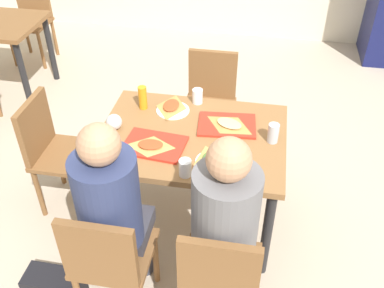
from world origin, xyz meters
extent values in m
cube|color=#B7A893|center=(0.00, 0.00, -0.01)|extent=(10.00, 10.00, 0.02)
cube|color=olive|center=(0.00, 0.00, 0.71)|extent=(1.15, 0.87, 0.04)
cylinder|color=black|center=(-0.51, -0.37, 0.34)|extent=(0.06, 0.06, 0.69)
cylinder|color=black|center=(0.51, -0.37, 0.34)|extent=(0.06, 0.06, 0.69)
cylinder|color=black|center=(-0.51, 0.37, 0.34)|extent=(0.06, 0.06, 0.69)
cylinder|color=black|center=(0.51, 0.37, 0.34)|extent=(0.06, 0.06, 0.69)
cube|color=brown|center=(-0.29, -0.73, 0.43)|extent=(0.40, 0.40, 0.03)
cube|color=brown|center=(-0.29, -0.91, 0.65)|extent=(0.38, 0.04, 0.40)
cylinder|color=brown|center=(-0.46, -0.56, 0.21)|extent=(0.04, 0.04, 0.42)
cylinder|color=brown|center=(-0.12, -0.56, 0.21)|extent=(0.04, 0.04, 0.42)
cube|color=brown|center=(0.29, -0.73, 0.43)|extent=(0.40, 0.40, 0.03)
cube|color=brown|center=(0.29, -0.91, 0.65)|extent=(0.38, 0.04, 0.40)
cylinder|color=brown|center=(0.12, -0.56, 0.21)|extent=(0.04, 0.04, 0.42)
cylinder|color=brown|center=(0.46, -0.56, 0.21)|extent=(0.04, 0.04, 0.42)
cube|color=brown|center=(0.00, 0.73, 0.43)|extent=(0.40, 0.40, 0.03)
cube|color=brown|center=(0.00, 0.91, 0.65)|extent=(0.38, 0.04, 0.40)
cylinder|color=brown|center=(0.17, 0.56, 0.21)|extent=(0.04, 0.04, 0.42)
cylinder|color=brown|center=(-0.17, 0.56, 0.21)|extent=(0.04, 0.04, 0.42)
cylinder|color=brown|center=(0.17, 0.90, 0.21)|extent=(0.04, 0.04, 0.42)
cylinder|color=brown|center=(-0.17, 0.90, 0.21)|extent=(0.04, 0.04, 0.42)
cube|color=brown|center=(-0.87, 0.00, 0.43)|extent=(0.40, 0.40, 0.03)
cube|color=brown|center=(-1.05, 0.00, 0.65)|extent=(0.04, 0.38, 0.40)
cylinder|color=brown|center=(-0.70, 0.17, 0.21)|extent=(0.04, 0.04, 0.42)
cylinder|color=brown|center=(-0.70, -0.17, 0.21)|extent=(0.04, 0.04, 0.42)
cylinder|color=brown|center=(-1.04, 0.17, 0.21)|extent=(0.04, 0.04, 0.42)
cylinder|color=brown|center=(-1.04, -0.17, 0.21)|extent=(0.04, 0.04, 0.42)
cylinder|color=#383842|center=(-0.37, -0.50, 0.22)|extent=(0.10, 0.10, 0.45)
cylinder|color=#383842|center=(-0.21, -0.50, 0.22)|extent=(0.10, 0.10, 0.45)
cube|color=#383842|center=(-0.29, -0.60, 0.50)|extent=(0.32, 0.28, 0.10)
cylinder|color=navy|center=(-0.29, -0.71, 0.81)|extent=(0.32, 0.32, 0.52)
sphere|color=tan|center=(-0.29, -0.71, 1.16)|extent=(0.20, 0.20, 0.20)
cylinder|color=#383842|center=(0.21, -0.50, 0.22)|extent=(0.10, 0.10, 0.45)
cylinder|color=#383842|center=(0.37, -0.50, 0.22)|extent=(0.10, 0.10, 0.45)
cube|color=#383842|center=(0.29, -0.60, 0.50)|extent=(0.32, 0.28, 0.10)
cylinder|color=slate|center=(0.29, -0.71, 0.81)|extent=(0.32, 0.32, 0.52)
sphere|color=tan|center=(0.29, -0.71, 1.16)|extent=(0.20, 0.20, 0.20)
cube|color=red|center=(-0.20, -0.15, 0.73)|extent=(0.38, 0.29, 0.02)
cube|color=red|center=(0.20, 0.13, 0.73)|extent=(0.38, 0.29, 0.02)
cylinder|color=white|center=(-0.17, 0.24, 0.73)|extent=(0.22, 0.22, 0.01)
cylinder|color=white|center=(0.17, -0.24, 0.73)|extent=(0.22, 0.22, 0.01)
pyramid|color=tan|center=(-0.22, -0.18, 0.75)|extent=(0.22, 0.16, 0.01)
ellipsoid|color=#B74723|center=(-0.22, -0.18, 0.76)|extent=(0.15, 0.11, 0.01)
pyramid|color=#C68C47|center=(0.22, 0.12, 0.75)|extent=(0.28, 0.24, 0.01)
ellipsoid|color=#D8C67F|center=(0.22, 0.12, 0.76)|extent=(0.20, 0.17, 0.01)
pyramid|color=#C68C47|center=(-0.19, 0.27, 0.74)|extent=(0.15, 0.22, 0.01)
ellipsoid|color=#B74723|center=(-0.19, 0.27, 0.75)|extent=(0.10, 0.15, 0.01)
pyramid|color=tan|center=(0.16, -0.25, 0.74)|extent=(0.24, 0.26, 0.01)
ellipsoid|color=#4C7233|center=(0.16, -0.25, 0.75)|extent=(0.17, 0.19, 0.01)
cylinder|color=white|center=(-0.03, 0.37, 0.78)|extent=(0.07, 0.07, 0.10)
cylinder|color=white|center=(0.03, -0.37, 0.78)|extent=(0.07, 0.07, 0.10)
cylinder|color=#B7BCC6|center=(0.49, 0.02, 0.79)|extent=(0.07, 0.07, 0.12)
cylinder|color=orange|center=(-0.37, 0.24, 0.81)|extent=(0.06, 0.06, 0.16)
sphere|color=silver|center=(-0.49, -0.02, 0.78)|extent=(0.10, 0.10, 0.10)
cylinder|color=black|center=(-1.78, 1.12, 0.34)|extent=(0.06, 0.06, 0.69)
cylinder|color=black|center=(-1.78, 1.70, 0.34)|extent=(0.06, 0.06, 0.69)
cube|color=brown|center=(-2.17, 2.06, 0.43)|extent=(0.40, 0.40, 0.03)
cylinder|color=brown|center=(-2.00, 1.89, 0.21)|extent=(0.04, 0.04, 0.42)
cylinder|color=brown|center=(-2.34, 1.89, 0.21)|extent=(0.04, 0.04, 0.42)
cylinder|color=brown|center=(-2.00, 2.23, 0.21)|extent=(0.04, 0.04, 0.42)
cylinder|color=brown|center=(-2.34, 2.23, 0.21)|extent=(0.04, 0.04, 0.42)
camera|label=1|loc=(0.39, -2.14, 2.35)|focal=41.24mm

